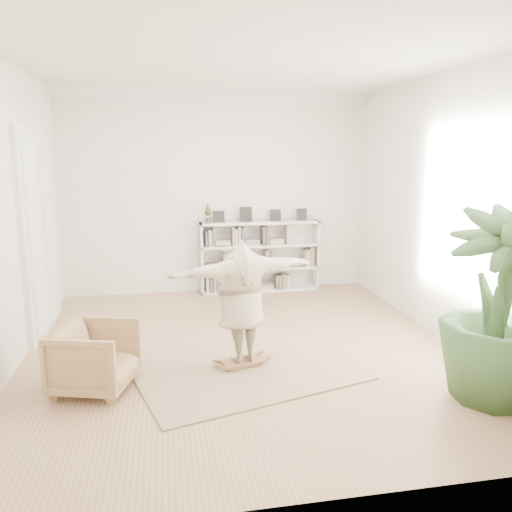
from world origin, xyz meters
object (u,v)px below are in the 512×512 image
(rocker_board, at_px, (242,362))
(houseplant, at_px, (499,306))
(person, at_px, (241,299))
(bookshelf, at_px, (259,257))
(armchair, at_px, (95,358))

(rocker_board, height_order, houseplant, houseplant)
(rocker_board, bearing_deg, person, -119.78)
(bookshelf, xyz_separation_m, armchair, (-2.50, -3.66, -0.27))
(houseplant, bearing_deg, bookshelf, 108.65)
(armchair, relative_size, houseplant, 0.40)
(bookshelf, distance_m, houseplant, 4.88)
(houseplant, bearing_deg, armchair, 166.77)
(armchair, height_order, houseplant, houseplant)
(bookshelf, bearing_deg, rocker_board, -104.41)
(armchair, distance_m, houseplant, 4.21)
(bookshelf, bearing_deg, person, -104.41)
(bookshelf, xyz_separation_m, houseplant, (1.56, -4.61, 0.36))
(bookshelf, height_order, person, bookshelf)
(armchair, relative_size, rocker_board, 1.54)
(person, relative_size, houseplant, 0.90)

